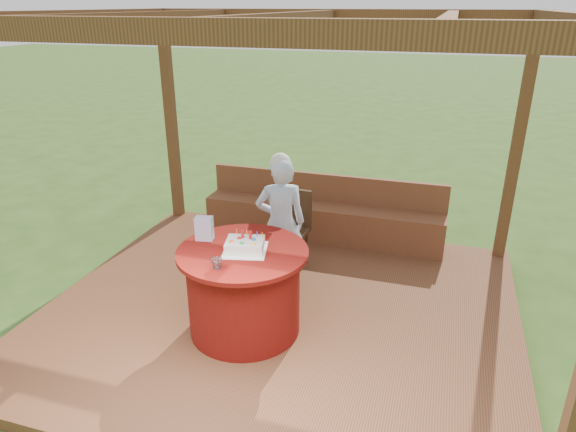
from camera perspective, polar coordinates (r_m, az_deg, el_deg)
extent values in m
plane|color=#2D4F1A|center=(5.21, -0.83, -11.24)|extent=(60.00, 60.00, 0.00)
cube|color=brown|center=(5.18, -0.83, -10.69)|extent=(4.50, 4.00, 0.12)
cube|color=brown|center=(7.09, -12.85, 9.98)|extent=(0.12, 0.12, 2.60)
cube|color=brown|center=(6.22, 24.06, 6.86)|extent=(0.12, 0.12, 2.60)
cube|color=brown|center=(2.61, -14.83, 19.29)|extent=(4.50, 0.14, 0.12)
cube|color=brown|center=(6.14, 4.84, 21.40)|extent=(4.50, 0.14, 0.12)
cube|color=brown|center=(5.39, -24.51, 19.45)|extent=(0.14, 4.00, 0.12)
cube|color=brown|center=(4.89, -16.66, 20.32)|extent=(0.10, 3.70, 0.10)
cube|color=brown|center=(4.33, -1.05, 21.01)|extent=(0.10, 3.70, 0.10)
cube|color=brown|center=(4.11, 17.58, 19.96)|extent=(0.10, 3.70, 0.10)
cube|color=brown|center=(6.49, 3.80, -0.65)|extent=(3.00, 0.42, 0.45)
cube|color=brown|center=(6.51, 4.26, 3.19)|extent=(3.00, 0.06, 0.35)
cylinder|color=maroon|center=(4.65, -4.90, -8.48)|extent=(1.00, 1.00, 0.77)
cylinder|color=maroon|center=(4.46, -5.07, -4.02)|extent=(1.15, 1.15, 0.04)
cube|color=#352011|center=(5.69, -0.11, -1.84)|extent=(0.46, 0.46, 0.05)
cylinder|color=#352011|center=(5.70, -2.35, -4.19)|extent=(0.04, 0.04, 0.43)
cylinder|color=#352011|center=(5.58, 0.87, -4.78)|extent=(0.04, 0.04, 0.43)
cylinder|color=#352011|center=(5.98, -1.02, -2.82)|extent=(0.04, 0.04, 0.43)
cylinder|color=#352011|center=(5.87, 2.06, -3.35)|extent=(0.04, 0.04, 0.43)
cube|color=#352011|center=(5.77, 0.60, 0.94)|extent=(0.43, 0.07, 0.45)
imported|color=#9EBFEB|center=(5.24, -0.82, -0.83)|extent=(0.60, 0.50, 1.39)
sphere|color=white|center=(5.02, -0.86, 5.86)|extent=(0.21, 0.21, 0.21)
cube|color=white|center=(4.44, -4.78, -3.80)|extent=(0.44, 0.44, 0.01)
cube|color=white|center=(4.42, -4.81, -3.24)|extent=(0.37, 0.32, 0.09)
cylinder|color=red|center=(4.43, -5.07, -1.99)|extent=(0.03, 0.03, 0.08)
cylinder|color=red|center=(4.41, -4.22, -2.11)|extent=(0.03, 0.03, 0.08)
sphere|color=orange|center=(4.38, -6.34, -2.71)|extent=(0.04, 0.04, 0.04)
sphere|color=green|center=(4.34, -5.17, -2.93)|extent=(0.04, 0.04, 0.04)
sphere|color=yellow|center=(4.32, -3.84, -3.00)|extent=(0.04, 0.04, 0.04)
sphere|color=red|center=(4.43, -5.45, -2.35)|extent=(0.04, 0.04, 0.04)
sphere|color=blue|center=(4.40, -3.84, -2.52)|extent=(0.04, 0.04, 0.04)
cube|color=#E191C0|center=(4.65, -9.29, -1.36)|extent=(0.17, 0.12, 0.22)
imported|color=white|center=(4.16, -7.95, -5.25)|extent=(0.12, 0.12, 0.09)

